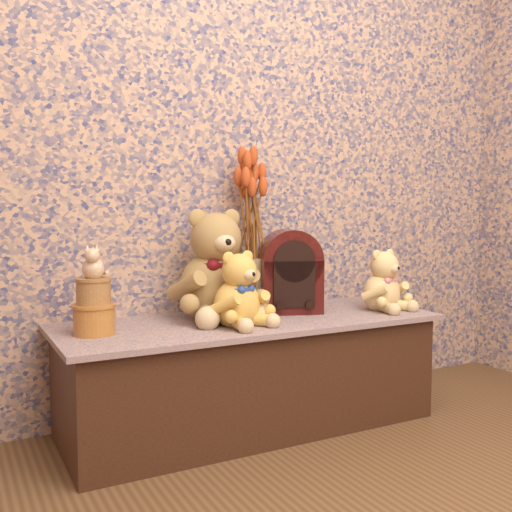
{
  "coord_description": "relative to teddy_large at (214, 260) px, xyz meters",
  "views": [
    {
      "loc": [
        -1.0,
        -0.7,
        0.82
      ],
      "look_at": [
        0.0,
        1.19,
        0.65
      ],
      "focal_mm": 41.4,
      "sensor_mm": 36.0,
      "label": 1
    }
  ],
  "objects": [
    {
      "name": "teddy_large",
      "position": [
        0.0,
        0.0,
        0.0
      ],
      "size": [
        0.36,
        0.42,
        0.44
      ],
      "primitive_type": null,
      "rotation": [
        0.0,
        0.0,
        -0.02
      ],
      "color": "olive",
      "rests_on": "display_shelf"
    },
    {
      "name": "biscuit_tin_upper",
      "position": [
        -0.47,
        -0.09,
        -0.08
      ],
      "size": [
        0.11,
        0.11,
        0.09
      ],
      "primitive_type": "cylinder",
      "rotation": [
        0.0,
        0.0,
        -0.02
      ],
      "color": "tan",
      "rests_on": "biscuit_tin_lower"
    },
    {
      "name": "cathedral_radio",
      "position": [
        0.32,
        -0.02,
        -0.06
      ],
      "size": [
        0.28,
        0.24,
        0.33
      ],
      "primitive_type": null,
      "rotation": [
        0.0,
        0.0,
        -0.33
      ],
      "color": "#340B09",
      "rests_on": "display_shelf"
    },
    {
      "name": "biscuit_tin_lower",
      "position": [
        -0.47,
        -0.09,
        -0.17
      ],
      "size": [
        0.17,
        0.17,
        0.1
      ],
      "primitive_type": "cylinder",
      "rotation": [
        0.0,
        0.0,
        -0.29
      ],
      "color": "gold",
      "rests_on": "display_shelf"
    },
    {
      "name": "cat_figurine",
      "position": [
        -0.47,
        -0.09,
        0.02
      ],
      "size": [
        0.11,
        0.11,
        0.11
      ],
      "primitive_type": null,
      "rotation": [
        0.0,
        0.0,
        -0.3
      ],
      "color": "silver",
      "rests_on": "biscuit_tin_upper"
    },
    {
      "name": "ceramic_vase",
      "position": [
        0.2,
        0.05,
        -0.11
      ],
      "size": [
        0.14,
        0.14,
        0.21
      ],
      "primitive_type": "cylinder",
      "rotation": [
        0.0,
        0.0,
        -0.11
      ],
      "color": "tan",
      "rests_on": "display_shelf"
    },
    {
      "name": "display_shelf",
      "position": [
        0.11,
        -0.09,
        -0.43
      ],
      "size": [
        1.43,
        0.55,
        0.41
      ],
      "primitive_type": "cube",
      "color": "#364570",
      "rests_on": "ground"
    },
    {
      "name": "dried_stalks",
      "position": [
        0.2,
        0.05,
        0.22
      ],
      "size": [
        0.3,
        0.3,
        0.46
      ],
      "primitive_type": null,
      "rotation": [
        0.0,
        0.0,
        0.3
      ],
      "color": "#BD471E",
      "rests_on": "ceramic_vase"
    },
    {
      "name": "teddy_medium",
      "position": [
        0.01,
        -0.17,
        -0.08
      ],
      "size": [
        0.29,
        0.32,
        0.28
      ],
      "primitive_type": null,
      "rotation": [
        0.0,
        0.0,
        0.27
      ],
      "color": "gold",
      "rests_on": "display_shelf"
    },
    {
      "name": "teddy_small",
      "position": [
        0.68,
        -0.16,
        -0.09
      ],
      "size": [
        0.26,
        0.29,
        0.27
      ],
      "primitive_type": null,
      "rotation": [
        0.0,
        0.0,
        0.21
      ],
      "color": "#DEBC69",
      "rests_on": "display_shelf"
    }
  ]
}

